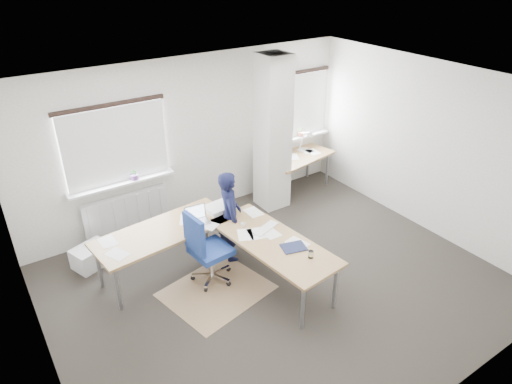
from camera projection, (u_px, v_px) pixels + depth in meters
ground at (277, 284)px, 6.55m from camera, size 6.00×6.00×0.00m
room_shell at (271, 159)px, 6.15m from camera, size 6.04×5.04×2.82m
floor_mat at (217, 291)px, 6.42m from camera, size 1.56×1.40×0.01m
white_crate at (92, 256)px, 6.88m from camera, size 0.63×0.54×0.32m
desk_main at (220, 236)px, 6.40m from camera, size 2.66×2.63×0.96m
desk_side at (298, 158)px, 8.78m from camera, size 1.50×0.93×1.22m
task_chair at (209, 262)px, 6.47m from camera, size 0.63×0.62×1.16m
person at (230, 216)px, 6.82m from camera, size 0.50×0.61×1.45m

